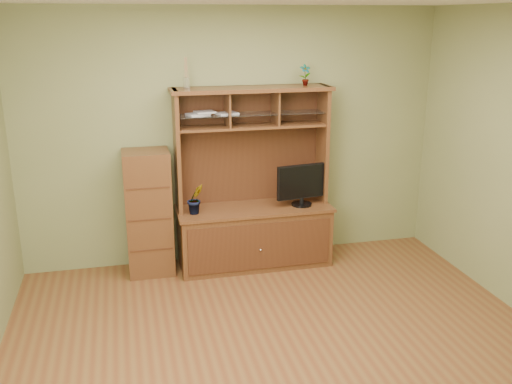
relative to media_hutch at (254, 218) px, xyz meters
name	(u,v)px	position (x,y,z in m)	size (l,w,h in m)	color
room	(286,190)	(-0.16, -1.73, 0.83)	(4.54, 4.04, 2.74)	brown
media_hutch	(254,218)	(0.00, 0.00, 0.00)	(1.66, 0.61, 1.90)	#4B2815
monitor	(302,184)	(0.51, -0.08, 0.36)	(0.56, 0.22, 0.45)	black
orchid_plant	(195,199)	(-0.63, -0.08, 0.28)	(0.17, 0.14, 0.31)	#375F20
top_plant	(305,75)	(0.57, 0.08, 1.49)	(0.12, 0.08, 0.22)	#3E6B25
reed_diffuser	(186,76)	(-0.66, 0.08, 1.50)	(0.06, 0.06, 0.31)	silver
magazines	(209,113)	(-0.44, 0.08, 1.13)	(0.54, 0.22, 0.04)	silver
side_cabinet	(149,213)	(-1.10, 0.04, 0.13)	(0.47, 0.42, 1.30)	#4B2815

